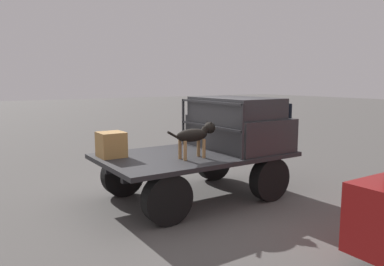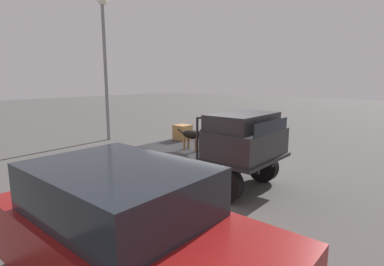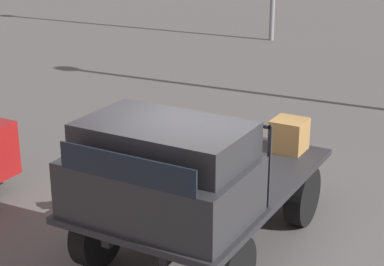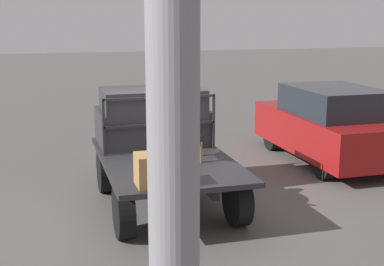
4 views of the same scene
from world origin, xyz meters
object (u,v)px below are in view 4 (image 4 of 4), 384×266
at_px(dog, 190,134).
at_px(cargo_crate, 152,170).
at_px(flatbed_truck, 165,171).
at_px(parked_sedan, 329,125).

xyz_separation_m(dog, cargo_crate, (-1.23, 0.90, -0.19)).
relative_size(flatbed_truck, cargo_crate, 7.91).
bearing_deg(dog, parked_sedan, -46.29).
bearing_deg(cargo_crate, flatbed_truck, -19.77).
bearing_deg(dog, flatbed_truck, 74.87).
xyz_separation_m(flatbed_truck, parked_sedan, (1.85, -4.17, 0.21)).
height_order(cargo_crate, parked_sedan, parked_sedan).
bearing_deg(cargo_crate, parked_sedan, -54.81).
distance_m(flatbed_truck, cargo_crate, 1.62).
distance_m(flatbed_truck, dog, 0.80).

